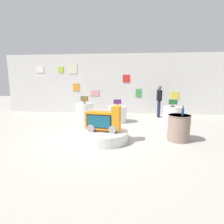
% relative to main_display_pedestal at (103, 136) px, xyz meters
% --- Properties ---
extents(ground_plane, '(30.00, 30.00, 0.00)m').
position_rel_main_display_pedestal_xyz_m(ground_plane, '(-0.10, 0.26, -0.15)').
color(ground_plane, '#B2ADA3').
extents(back_wall_display, '(12.45, 0.13, 3.30)m').
position_rel_main_display_pedestal_xyz_m(back_wall_display, '(-0.11, 4.87, 1.49)').
color(back_wall_display, silver).
rests_on(back_wall_display, ground).
extents(main_display_pedestal, '(1.53, 1.53, 0.31)m').
position_rel_main_display_pedestal_xyz_m(main_display_pedestal, '(0.00, 0.00, 0.00)').
color(main_display_pedestal, silver).
rests_on(main_display_pedestal, ground).
extents(novelty_firetruck_tv, '(1.08, 0.53, 0.79)m').
position_rel_main_display_pedestal_xyz_m(novelty_firetruck_tv, '(0.02, -0.01, 0.48)').
color(novelty_firetruck_tv, gray).
rests_on(novelty_firetruck_tv, main_display_pedestal).
extents(display_pedestal_left_rear, '(0.83, 0.83, 0.72)m').
position_rel_main_display_pedestal_xyz_m(display_pedestal_left_rear, '(0.26, 2.59, 0.20)').
color(display_pedestal_left_rear, silver).
rests_on(display_pedestal_left_rear, ground).
extents(tv_on_left_rear, '(0.37, 0.20, 0.31)m').
position_rel_main_display_pedestal_xyz_m(tv_on_left_rear, '(0.25, 2.59, 0.73)').
color(tv_on_left_rear, black).
rests_on(tv_on_left_rear, display_pedestal_left_rear).
extents(display_pedestal_center_rear, '(0.80, 0.80, 0.72)m').
position_rel_main_display_pedestal_xyz_m(display_pedestal_center_rear, '(2.66, 2.70, 0.20)').
color(display_pedestal_center_rear, silver).
rests_on(display_pedestal_center_rear, ground).
extents(tv_on_center_rear, '(0.40, 0.21, 0.33)m').
position_rel_main_display_pedestal_xyz_m(tv_on_center_rear, '(2.66, 2.70, 0.74)').
color(tv_on_center_rear, black).
rests_on(tv_on_center_rear, display_pedestal_center_rear).
extents(display_pedestal_right_rear, '(0.87, 0.87, 0.72)m').
position_rel_main_display_pedestal_xyz_m(display_pedestal_right_rear, '(-1.47, 3.52, 0.20)').
color(display_pedestal_right_rear, silver).
rests_on(display_pedestal_right_rear, ground).
extents(tv_on_right_rear, '(0.38, 0.17, 0.35)m').
position_rel_main_display_pedestal_xyz_m(tv_on_right_rear, '(-1.47, 3.52, 0.76)').
color(tv_on_right_rear, black).
rests_on(tv_on_right_rear, display_pedestal_right_rear).
extents(side_table_round, '(0.68, 0.68, 0.81)m').
position_rel_main_display_pedestal_xyz_m(side_table_round, '(2.31, 0.25, 0.26)').
color(side_table_round, gray).
rests_on(side_table_round, ground).
extents(bottle_on_side_table, '(0.07, 0.07, 0.29)m').
position_rel_main_display_pedestal_xyz_m(bottle_on_side_table, '(2.38, 0.18, 0.77)').
color(bottle_on_side_table, navy).
rests_on(bottle_on_side_table, side_table_round).
extents(shopper_browsing_near_truck, '(0.22, 0.56, 1.62)m').
position_rel_main_display_pedestal_xyz_m(shopper_browsing_near_truck, '(2.26, 3.94, 0.79)').
color(shopper_browsing_near_truck, '#1E233F').
rests_on(shopper_browsing_near_truck, ground).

